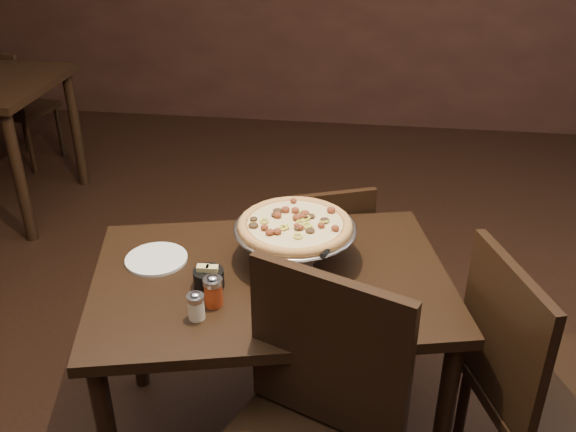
# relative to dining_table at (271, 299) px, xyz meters

# --- Properties ---
(room) EXTENTS (6.04, 7.04, 2.84)m
(room) POSITION_rel_dining_table_xyz_m (0.05, -0.07, 0.77)
(room) COLOR black
(room) RESTS_ON ground
(dining_table) EXTENTS (1.31, 1.03, 0.73)m
(dining_table) POSITION_rel_dining_table_xyz_m (0.00, 0.00, 0.00)
(dining_table) COLOR black
(dining_table) RESTS_ON ground
(pizza_stand) EXTENTS (0.41, 0.41, 0.17)m
(pizza_stand) POSITION_rel_dining_table_xyz_m (0.07, 0.10, 0.23)
(pizza_stand) COLOR #B8B9C0
(pizza_stand) RESTS_ON dining_table
(parmesan_shaker) EXTENTS (0.05, 0.05, 0.09)m
(parmesan_shaker) POSITION_rel_dining_table_xyz_m (-0.18, -0.25, 0.14)
(parmesan_shaker) COLOR #FAEBC3
(parmesan_shaker) RESTS_ON dining_table
(pepper_flake_shaker) EXTENTS (0.06, 0.06, 0.11)m
(pepper_flake_shaker) POSITION_rel_dining_table_xyz_m (-0.15, -0.18, 0.15)
(pepper_flake_shaker) COLOR maroon
(pepper_flake_shaker) RESTS_ON dining_table
(packet_caddy) EXTENTS (0.10, 0.10, 0.08)m
(packet_caddy) POSITION_rel_dining_table_xyz_m (-0.19, -0.09, 0.13)
(packet_caddy) COLOR black
(packet_caddy) RESTS_ON dining_table
(napkin_stack) EXTENTS (0.18, 0.18, 0.01)m
(napkin_stack) POSITION_rel_dining_table_xyz_m (0.32, -0.16, 0.10)
(napkin_stack) COLOR white
(napkin_stack) RESTS_ON dining_table
(plate_left) EXTENTS (0.21, 0.21, 0.01)m
(plate_left) POSITION_rel_dining_table_xyz_m (-0.40, 0.04, 0.10)
(plate_left) COLOR white
(plate_left) RESTS_ON dining_table
(plate_near) EXTENTS (0.25, 0.25, 0.01)m
(plate_near) POSITION_rel_dining_table_xyz_m (0.15, -0.22, 0.10)
(plate_near) COLOR white
(plate_near) RESTS_ON dining_table
(serving_spatula) EXTENTS (0.14, 0.14, 0.02)m
(serving_spatula) POSITION_rel_dining_table_xyz_m (0.19, -0.02, 0.23)
(serving_spatula) COLOR #B8B9C0
(serving_spatula) RESTS_ON pizza_stand
(chair_far) EXTENTS (0.49, 0.49, 0.82)m
(chair_far) POSITION_rel_dining_table_xyz_m (0.12, 0.55, -0.19)
(chair_far) COLOR black
(chair_far) RESTS_ON ground
(chair_side) EXTENTS (0.56, 0.56, 0.94)m
(chair_side) POSITION_rel_dining_table_xyz_m (0.83, -0.15, -0.12)
(chair_side) COLOR black
(chair_side) RESTS_ON ground
(bg_chair_far) EXTENTS (0.47, 0.47, 0.85)m
(bg_chair_far) POSITION_rel_dining_table_xyz_m (-2.17, 2.24, -0.17)
(bg_chair_far) COLOR black
(bg_chair_far) RESTS_ON ground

